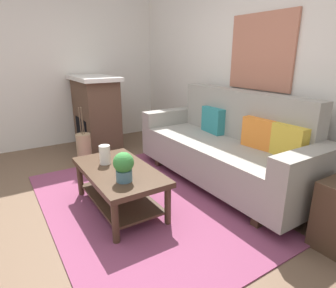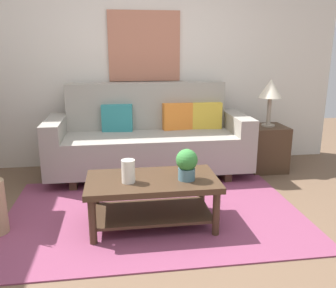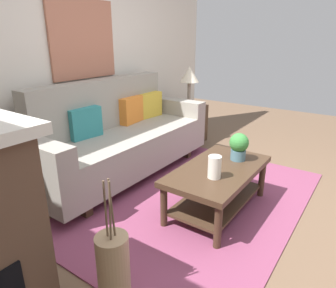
{
  "view_description": "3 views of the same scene",
  "coord_description": "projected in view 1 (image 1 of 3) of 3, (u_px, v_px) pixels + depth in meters",
  "views": [
    {
      "loc": [
        2.33,
        -0.67,
        1.48
      ],
      "look_at": [
        0.04,
        0.79,
        0.61
      ],
      "focal_mm": 30.07,
      "sensor_mm": 36.0,
      "label": 1
    },
    {
      "loc": [
        -0.31,
        -2.52,
        1.49
      ],
      "look_at": [
        0.2,
        0.98,
        0.53
      ],
      "focal_mm": 38.17,
      "sensor_mm": 36.0,
      "label": 2
    },
    {
      "loc": [
        -2.33,
        -0.78,
        1.54
      ],
      "look_at": [
        -0.14,
        0.76,
        0.59
      ],
      "focal_mm": 32.44,
      "sensor_mm": 36.0,
      "label": 3
    }
  ],
  "objects": [
    {
      "name": "ground_plane",
      "position": [
        95.0,
        218.0,
        2.66
      ],
      "size": [
        9.15,
        9.15,
        0.0
      ],
      "primitive_type": "plane",
      "color": "brown"
    },
    {
      "name": "floor_vase",
      "position": [
        84.0,
        150.0,
        3.82
      ],
      "size": [
        0.2,
        0.2,
        0.46
      ],
      "primitive_type": "cylinder",
      "color": "tan",
      "rests_on": "ground_plane"
    },
    {
      "name": "tabletop_vase",
      "position": [
        105.0,
        155.0,
        2.81
      ],
      "size": [
        0.11,
        0.11,
        0.19
      ],
      "primitive_type": "cylinder",
      "color": "white",
      "rests_on": "coffee_table"
    },
    {
      "name": "area_rug",
      "position": [
        142.0,
        203.0,
        2.92
      ],
      "size": [
        2.69,
        1.81,
        0.01
      ],
      "primitive_type": "cube",
      "color": "#843D5B",
      "rests_on": "ground_plane"
    },
    {
      "name": "fireplace",
      "position": [
        96.0,
        113.0,
        4.49
      ],
      "size": [
        1.02,
        0.58,
        1.16
      ],
      "color": "brown",
      "rests_on": "ground_plane"
    },
    {
      "name": "wall_left",
      "position": [
        68.0,
        62.0,
        4.63
      ],
      "size": [
        0.1,
        5.06,
        2.7
      ],
      "primitive_type": "cube",
      "color": "silver",
      "rests_on": "ground_plane"
    },
    {
      "name": "framed_painting",
      "position": [
        261.0,
        52.0,
        3.21
      ],
      "size": [
        0.89,
        0.03,
        0.84
      ],
      "primitive_type": "cube",
      "color": "#B77056"
    },
    {
      "name": "throw_pillow_orange",
      "position": [
        259.0,
        133.0,
        3.0
      ],
      "size": [
        0.37,
        0.16,
        0.32
      ],
      "primitive_type": "cube",
      "rotation": [
        0.0,
        0.0,
        0.1
      ],
      "color": "orange",
      "rests_on": "couch"
    },
    {
      "name": "floor_vase_branch_b",
      "position": [
        83.0,
        121.0,
        3.71
      ],
      "size": [
        0.03,
        0.03,
        0.36
      ],
      "primitive_type": "cylinder",
      "rotation": [
        0.04,
        -0.04,
        0.0
      ],
      "color": "brown",
      "rests_on": "floor_vase"
    },
    {
      "name": "wall_back",
      "position": [
        260.0,
        66.0,
        3.34
      ],
      "size": [
        5.15,
        0.1,
        2.7
      ],
      "primitive_type": "cube",
      "color": "silver",
      "rests_on": "ground_plane"
    },
    {
      "name": "throw_pillow_teal",
      "position": [
        213.0,
        120.0,
        3.58
      ],
      "size": [
        0.37,
        0.16,
        0.32
      ],
      "primitive_type": "cube",
      "rotation": [
        0.0,
        0.0,
        -0.11
      ],
      "color": "teal",
      "rests_on": "couch"
    },
    {
      "name": "floor_vase_branch_a",
      "position": [
        82.0,
        121.0,
        3.68
      ],
      "size": [
        0.02,
        0.02,
        0.36
      ],
      "primitive_type": "cylinder",
      "rotation": [
        -0.03,
        -0.03,
        0.0
      ],
      "color": "brown",
      "rests_on": "floor_vase"
    },
    {
      "name": "floor_vase_branch_c",
      "position": [
        80.0,
        121.0,
        3.7
      ],
      "size": [
        0.02,
        0.02,
        0.36
      ],
      "primitive_type": "cylinder",
      "rotation": [
        0.02,
        0.03,
        0.0
      ],
      "color": "brown",
      "rests_on": "floor_vase"
    },
    {
      "name": "coffee_table",
      "position": [
        119.0,
        180.0,
        2.74
      ],
      "size": [
        1.1,
        0.6,
        0.43
      ],
      "color": "#422D1E",
      "rests_on": "ground_plane"
    },
    {
      "name": "potted_plant_tabletop",
      "position": [
        124.0,
        166.0,
        2.41
      ],
      "size": [
        0.18,
        0.18,
        0.26
      ],
      "color": "slate",
      "rests_on": "coffee_table"
    },
    {
      "name": "couch",
      "position": [
        225.0,
        148.0,
        3.3
      ],
      "size": [
        2.32,
        0.84,
        1.08
      ],
      "color": "gray",
      "rests_on": "ground_plane"
    },
    {
      "name": "throw_pillow_mustard",
      "position": [
        289.0,
        142.0,
        2.7
      ],
      "size": [
        0.37,
        0.15,
        0.32
      ],
      "primitive_type": "cube",
      "rotation": [
        0.0,
        0.0,
        -0.1
      ],
      "color": "gold",
      "rests_on": "couch"
    }
  ]
}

